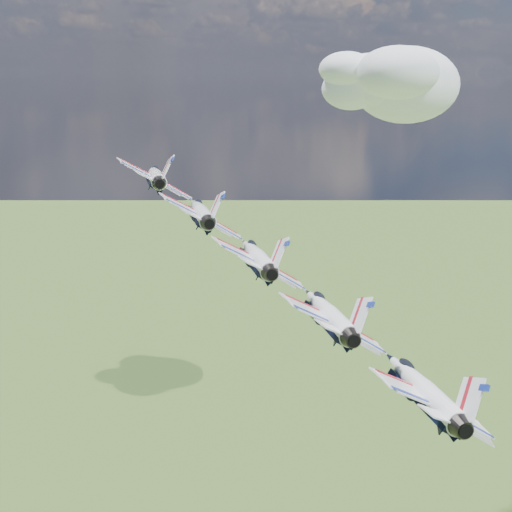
% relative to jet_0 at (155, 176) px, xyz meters
% --- Properties ---
extents(cloud_far, '(64.65, 50.79, 25.40)m').
position_rel_jet_0_xyz_m(cloud_far, '(42.26, 209.95, 7.84)').
color(cloud_far, white).
extents(jet_0, '(14.35, 16.68, 8.43)m').
position_rel_jet_0_xyz_m(jet_0, '(0.00, 0.00, 0.00)').
color(jet_0, silver).
extents(jet_1, '(14.35, 16.68, 8.43)m').
position_rel_jet_0_xyz_m(jet_1, '(7.22, -8.58, -2.64)').
color(jet_1, white).
extents(jet_2, '(14.35, 16.68, 8.43)m').
position_rel_jet_0_xyz_m(jet_2, '(14.44, -17.17, -5.28)').
color(jet_2, silver).
extents(jet_3, '(14.35, 16.68, 8.43)m').
position_rel_jet_0_xyz_m(jet_3, '(21.66, -25.75, -7.92)').
color(jet_3, silver).
extents(jet_4, '(14.35, 16.68, 8.43)m').
position_rel_jet_0_xyz_m(jet_4, '(28.88, -34.33, -10.56)').
color(jet_4, silver).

